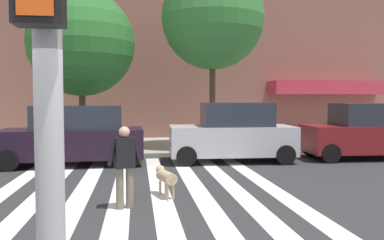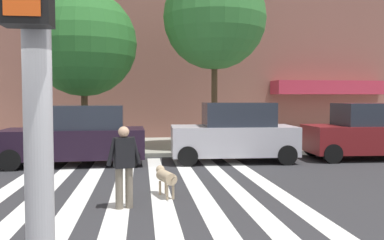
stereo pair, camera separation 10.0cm
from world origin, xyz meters
name	(u,v)px [view 1 (the left image)]	position (x,y,z in m)	size (l,w,h in m)	color
ground_plane	(141,197)	(0.00, 5.96, 0.00)	(160.00, 160.00, 0.00)	#2B2B2D
sidewalk_far	(139,146)	(0.00, 14.93, 0.07)	(80.00, 6.00, 0.15)	#9A9A8C
crosswalk_stripes	(141,197)	(0.01, 5.96, 0.00)	(6.75, 11.33, 0.01)	silver
parked_car_behind_first	(75,136)	(-2.10, 10.58, 0.96)	(4.58, 2.10, 1.96)	black
parked_car_third_in_line	(233,133)	(3.21, 10.58, 0.98)	(4.30, 2.10, 2.04)	#B0AEB6
parked_car_fourth_in_line	(370,132)	(8.31, 10.58, 0.98)	(4.66, 2.11, 2.01)	maroon
street_tree_nearest	(81,43)	(-2.21, 13.36, 4.34)	(4.16, 4.16, 6.27)	#4C3823
street_tree_middle	(213,18)	(3.02, 13.39, 5.45)	(4.19, 4.19, 7.41)	#4C3823
pedestrian_dog_walker	(125,162)	(-0.32, 5.04, 0.93)	(0.70, 0.34, 1.64)	#6B6051
dog_on_leash	(166,177)	(0.55, 5.91, 0.44)	(0.46, 1.04, 0.65)	tan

